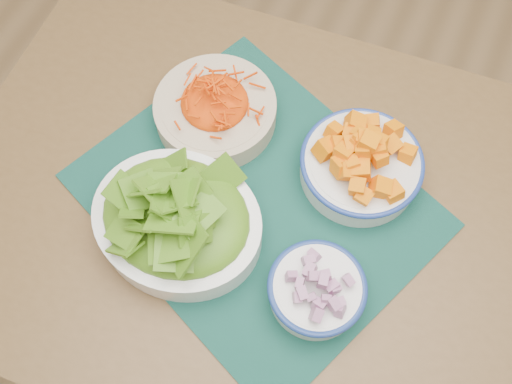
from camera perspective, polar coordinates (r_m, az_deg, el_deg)
ground at (r=1.67m, az=7.49°, el=-14.31°), size 4.00×4.00×0.00m
table at (r=1.05m, az=3.23°, el=-4.43°), size 1.24×0.87×0.75m
placemat at (r=0.97m, az=-0.00°, el=-0.80°), size 0.67×0.62×0.00m
carrot_bowl at (r=1.01m, az=-4.11°, el=8.53°), size 0.26×0.26×0.08m
squash_bowl at (r=0.96m, az=10.60°, el=3.11°), size 0.23×0.23×0.10m
lettuce_bowl at (r=0.90m, az=-7.98°, el=-2.48°), size 0.28×0.24×0.12m
onion_bowl at (r=0.88m, az=6.11°, el=-9.57°), size 0.17×0.17×0.08m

